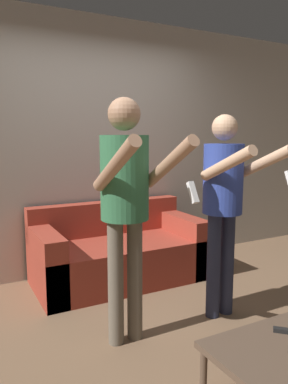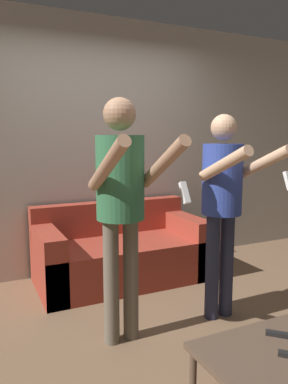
{
  "view_description": "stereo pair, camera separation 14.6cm",
  "coord_description": "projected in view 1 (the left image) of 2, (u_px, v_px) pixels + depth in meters",
  "views": [
    {
      "loc": [
        -1.34,
        -2.23,
        1.46
      ],
      "look_at": [
        0.14,
        0.58,
        0.98
      ],
      "focal_mm": 35.0,
      "sensor_mm": 36.0,
      "label": 1
    },
    {
      "loc": [
        -1.21,
        -2.3,
        1.46
      ],
      "look_at": [
        0.14,
        0.58,
        0.98
      ],
      "focal_mm": 35.0,
      "sensor_mm": 36.0,
      "label": 2
    }
  ],
  "objects": [
    {
      "name": "couch",
      "position": [
        118.0,
        254.0,
        3.81
      ],
      "size": [
        1.68,
        0.84,
        0.77
      ],
      "color": "#9E3828",
      "rests_on": "ground_plane"
    },
    {
      "name": "remote_far",
      "position": [
        287.0,
        331.0,
        2.13
      ],
      "size": [
        0.13,
        0.13,
        0.02
      ],
      "color": "black",
      "rests_on": "coffee_table"
    },
    {
      "name": "person_standing_left",
      "position": [
        126.0,
        193.0,
        2.53
      ],
      "size": [
        0.45,
        0.74,
        1.72
      ],
      "color": "#6B6051",
      "rests_on": "ground_plane"
    },
    {
      "name": "coffee_table",
      "position": [
        288.0,
        353.0,
        2.0
      ],
      "size": [
        0.83,
        0.56,
        0.35
      ],
      "color": "brown",
      "rests_on": "ground_plane"
    },
    {
      "name": "wall_back",
      "position": [
        88.0,
        147.0,
        3.98
      ],
      "size": [
        6.4,
        0.06,
        2.7
      ],
      "color": "#B7B2A8",
      "rests_on": "ground_plane"
    },
    {
      "name": "person_standing_right",
      "position": [
        224.0,
        194.0,
        2.93
      ],
      "size": [
        0.43,
        0.69,
        1.63
      ],
      "color": "#282D47",
      "rests_on": "ground_plane"
    },
    {
      "name": "ground_plane",
      "position": [
        164.0,
        334.0,
        2.79
      ],
      "size": [
        14.0,
        14.0,
        0.0
      ],
      "primitive_type": "plane",
      "color": "brown"
    }
  ]
}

